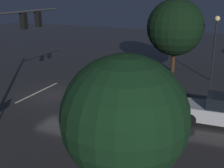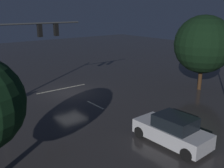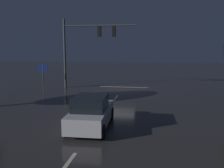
# 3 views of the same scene
# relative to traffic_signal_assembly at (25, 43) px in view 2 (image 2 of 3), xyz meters

# --- Properties ---
(ground_plane) EXTENTS (80.00, 80.00, 0.00)m
(ground_plane) POSITION_rel_traffic_signal_assembly_xyz_m (-3.57, 0.32, -4.72)
(ground_plane) COLOR #2D2B2B
(traffic_signal_assembly) EXTENTS (7.23, 0.47, 6.80)m
(traffic_signal_assembly) POSITION_rel_traffic_signal_assembly_xyz_m (0.00, 0.00, 0.00)
(traffic_signal_assembly) COLOR #383A3D
(traffic_signal_assembly) RESTS_ON ground_plane
(lane_dash_far) EXTENTS (0.16, 2.20, 0.01)m
(lane_dash_far) POSITION_rel_traffic_signal_assembly_xyz_m (-3.57, 4.32, -4.71)
(lane_dash_far) COLOR beige
(lane_dash_far) RESTS_ON ground_plane
(lane_dash_mid) EXTENTS (0.16, 2.20, 0.01)m
(lane_dash_mid) POSITION_rel_traffic_signal_assembly_xyz_m (-3.57, 10.32, -4.71)
(lane_dash_mid) COLOR beige
(lane_dash_mid) RESTS_ON ground_plane
(stop_bar) EXTENTS (5.00, 0.16, 0.01)m
(stop_bar) POSITION_rel_traffic_signal_assembly_xyz_m (-3.57, -1.19, -4.71)
(stop_bar) COLOR beige
(stop_bar) RESTS_ON ground_plane
(car_approaching) EXTENTS (2.04, 4.42, 1.70)m
(car_approaching) POSITION_rel_traffic_signal_assembly_xyz_m (-3.42, 11.99, -3.92)
(car_approaching) COLOR #B7B7BC
(car_approaching) RESTS_ON ground_plane
(tree_left_near) EXTENTS (5.18, 5.18, 6.78)m
(tree_left_near) POSITION_rel_traffic_signal_assembly_xyz_m (-13.64, 6.84, -0.54)
(tree_left_near) COLOR #382314
(tree_left_near) RESTS_ON ground_plane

